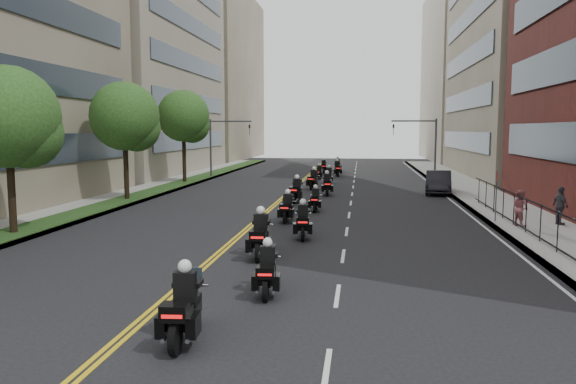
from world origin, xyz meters
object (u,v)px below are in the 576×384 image
(motorcycle_5, at_px, (315,201))
(parked_sedan, at_px, (438,182))
(motorcycle_0, at_px, (184,310))
(motorcycle_7, at_px, (327,185))
(motorcycle_6, at_px, (296,191))
(motorcycle_9, at_px, (329,177))
(pedestrian_b, at_px, (520,208))
(motorcycle_10, at_px, (319,173))
(motorcycle_12, at_px, (324,167))
(motorcycle_3, at_px, (303,223))
(motorcycle_4, at_px, (287,209))
(motorcycle_8, at_px, (313,180))
(motorcycle_1, at_px, (267,272))
(motorcycle_11, at_px, (337,169))
(motorcycle_13, at_px, (338,165))
(motorcycle_2, at_px, (260,237))
(pedestrian_c, at_px, (560,206))

(motorcycle_5, relative_size, parked_sedan, 0.41)
(motorcycle_0, relative_size, motorcycle_7, 1.03)
(motorcycle_6, xyz_separation_m, motorcycle_9, (1.36, 12.17, -0.05))
(motorcycle_9, distance_m, pedestrian_b, 22.75)
(motorcycle_9, bearing_deg, motorcycle_10, 106.27)
(motorcycle_12, relative_size, pedestrian_b, 1.31)
(motorcycle_3, xyz_separation_m, motorcycle_7, (0.06, 15.94, 0.02))
(motorcycle_4, xyz_separation_m, motorcycle_7, (1.29, 11.72, 0.04))
(motorcycle_8, relative_size, motorcycle_12, 1.07)
(motorcycle_10, distance_m, pedestrian_b, 27.21)
(motorcycle_1, bearing_deg, motorcycle_9, 85.08)
(motorcycle_11, distance_m, parked_sedan, 16.07)
(motorcycle_8, height_order, motorcycle_13, motorcycle_8)
(motorcycle_7, xyz_separation_m, parked_sedan, (7.96, 2.12, 0.13))
(motorcycle_2, distance_m, motorcycle_8, 23.59)
(motorcycle_13, relative_size, pedestrian_c, 1.21)
(motorcycle_7, bearing_deg, motorcycle_10, 91.33)
(motorcycle_4, height_order, motorcycle_11, motorcycle_11)
(motorcycle_10, height_order, pedestrian_c, pedestrian_c)
(motorcycle_2, distance_m, parked_sedan, 23.71)
(motorcycle_0, bearing_deg, pedestrian_c, 46.72)
(parked_sedan, bearing_deg, motorcycle_0, -100.20)
(motorcycle_0, height_order, motorcycle_8, motorcycle_0)
(motorcycle_10, bearing_deg, motorcycle_6, -85.50)
(motorcycle_0, xyz_separation_m, motorcycle_8, (0.14, 31.83, -0.02))
(motorcycle_4, bearing_deg, motorcycle_10, 92.02)
(motorcycle_12, xyz_separation_m, pedestrian_c, (13.28, -31.52, 0.41))
(motorcycle_7, bearing_deg, motorcycle_9, 86.81)
(motorcycle_0, height_order, pedestrian_c, pedestrian_c)
(motorcycle_2, xyz_separation_m, motorcycle_7, (1.22, 19.74, -0.04))
(motorcycle_2, distance_m, motorcycle_10, 32.08)
(motorcycle_12, bearing_deg, motorcycle_9, -85.86)
(motorcycle_9, relative_size, motorcycle_12, 1.00)
(motorcycle_7, bearing_deg, motorcycle_1, -96.06)
(motorcycle_3, bearing_deg, pedestrian_b, 14.42)
(motorcycle_7, bearing_deg, motorcycle_6, -117.48)
(motorcycle_4, bearing_deg, motorcycle_0, -88.97)
(motorcycle_0, distance_m, motorcycle_8, 31.83)
(parked_sedan, distance_m, pedestrian_c, 14.44)
(motorcycle_8, distance_m, pedestrian_b, 19.68)
(motorcycle_6, height_order, motorcycle_8, motorcycle_6)
(motorcycle_5, xyz_separation_m, motorcycle_10, (-1.31, 20.29, -0.00))
(motorcycle_7, xyz_separation_m, motorcycle_13, (-0.24, 23.58, -0.06))
(motorcycle_3, relative_size, motorcycle_11, 0.97)
(motorcycle_3, xyz_separation_m, motorcycle_12, (-1.48, 35.64, -0.02))
(motorcycle_12, bearing_deg, parked_sedan, -63.34)
(motorcycle_4, distance_m, motorcycle_11, 27.85)
(motorcycle_12, relative_size, pedestrian_c, 1.23)
(motorcycle_3, xyz_separation_m, motorcycle_8, (-1.23, 19.79, 0.02))
(motorcycle_4, bearing_deg, pedestrian_b, -2.11)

